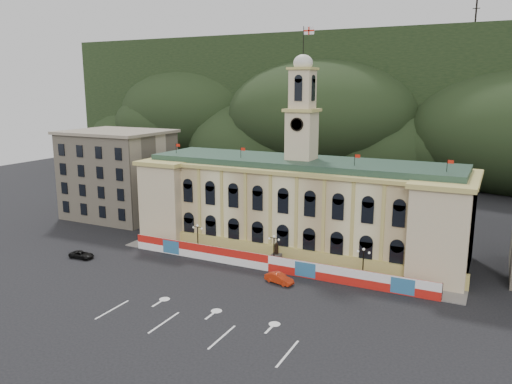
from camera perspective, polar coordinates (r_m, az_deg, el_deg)
The scene contains 13 objects.
ground at distance 64.95m, azimuth -4.31°, elevation -13.23°, with size 260.00×260.00×0.00m, color black.
lane_markings at distance 61.14m, azimuth -6.78°, elevation -14.96°, with size 26.00×10.00×0.02m, color white, non-canonical shape.
hill_ridge at distance 175.25m, azimuth 16.56°, elevation 8.77°, with size 230.00×80.00×64.00m.
city_hall at distance 86.02m, azimuth 5.01°, elevation -1.39°, with size 56.20×17.60×37.10m.
side_building_left at distance 111.00m, azimuth -15.46°, elevation 2.02°, with size 21.00×17.00×18.60m.
hoarding_fence at distance 76.77m, azimuth 1.49°, elevation -8.13°, with size 50.00×0.44×2.50m.
pavement at distance 79.49m, azimuth 2.27°, elevation -8.32°, with size 56.00×5.50×0.16m, color slate.
statue at distance 79.33m, azimuth 2.35°, elevation -7.52°, with size 1.40×1.40×3.72m.
lamp_left at distance 84.29m, azimuth -6.67°, elevation -5.06°, with size 1.96×0.44×5.15m.
lamp_center at distance 77.86m, azimuth 2.07°, elevation -6.43°, with size 1.96×0.44×5.15m.
lamp_right at distance 73.56m, azimuth 12.15°, elevation -7.81°, with size 1.96×0.44×5.15m.
red_sedan at distance 72.49m, azimuth 2.67°, elevation -9.84°, with size 4.58×2.48×1.43m, color #B8280D.
black_suv at distance 87.32m, azimuth -19.30°, elevation -6.78°, with size 4.34×2.21×1.17m, color black.
Camera 1 is at (30.26, -50.44, 27.53)m, focal length 35.00 mm.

